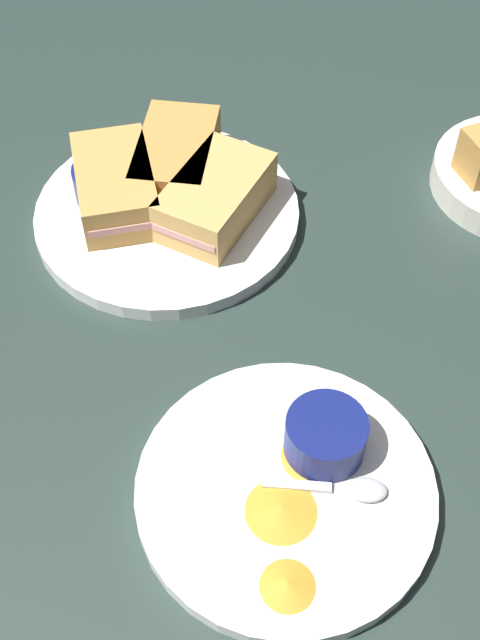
{
  "coord_description": "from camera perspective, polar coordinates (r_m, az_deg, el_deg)",
  "views": [
    {
      "loc": [
        57.83,
        0.52,
        59.82
      ],
      "look_at": [
        12.27,
        -2.13,
        3.0
      ],
      "focal_mm": 45.21,
      "sensor_mm": 36.0,
      "label": 1
    }
  ],
  "objects": [
    {
      "name": "ground_plane",
      "position": [
        0.84,
        1.94,
        4.52
      ],
      "size": [
        110.0,
        110.0,
        3.0
      ],
      "primitive_type": "cube",
      "color": "#283833"
    },
    {
      "name": "plate_sandwich_main",
      "position": [
        0.86,
        -5.16,
        7.47
      ],
      "size": [
        27.65,
        27.65,
        1.6
      ],
      "primitive_type": "cylinder",
      "color": "white",
      "rests_on": "ground_plane"
    },
    {
      "name": "sandwich_half_near",
      "position": [
        0.83,
        -1.73,
        8.68
      ],
      "size": [
        14.98,
        12.28,
        4.8
      ],
      "color": "tan",
      "rests_on": "plate_sandwich_main"
    },
    {
      "name": "sandwich_half_far",
      "position": [
        0.87,
        -4.53,
        11.35
      ],
      "size": [
        13.74,
        8.55,
        4.8
      ],
      "color": "#C68C42",
      "rests_on": "plate_sandwich_main"
    },
    {
      "name": "sandwich_half_extra",
      "position": [
        0.85,
        -8.81,
        9.39
      ],
      "size": [
        14.66,
        10.85,
        4.8
      ],
      "color": "tan",
      "rests_on": "plate_sandwich_main"
    },
    {
      "name": "ramekin_dark_sauce",
      "position": [
        0.86,
        -9.19,
        9.69
      ],
      "size": [
        7.58,
        7.58,
        3.79
      ],
      "color": "navy",
      "rests_on": "plate_sandwich_main"
    },
    {
      "name": "spoon_by_dark_ramekin",
      "position": [
        0.84,
        -5.77,
        7.65
      ],
      "size": [
        5.59,
        9.54,
        0.8
      ],
      "color": "silver",
      "rests_on": "plate_sandwich_main"
    },
    {
      "name": "plate_chips_companion",
      "position": [
        0.66,
        3.23,
        -11.97
      ],
      "size": [
        24.18,
        24.18,
        1.6
      ],
      "primitive_type": "cylinder",
      "color": "white",
      "rests_on": "ground_plane"
    },
    {
      "name": "ramekin_light_gravy",
      "position": [
        0.66,
        6.08,
        -8.1
      ],
      "size": [
        6.64,
        6.64,
        3.83
      ],
      "color": "navy",
      "rests_on": "plate_chips_companion"
    },
    {
      "name": "spoon_by_gravy_ramekin",
      "position": [
        0.65,
        7.8,
        -11.75
      ],
      "size": [
        2.28,
        9.89,
        0.8
      ],
      "color": "silver",
      "rests_on": "plate_chips_companion"
    },
    {
      "name": "plantain_chip_scatter",
      "position": [
        0.64,
        3.88,
        -12.93
      ],
      "size": [
        17.49,
        9.25,
        0.6
      ],
      "color": "gold",
      "rests_on": "plate_chips_companion"
    }
  ]
}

